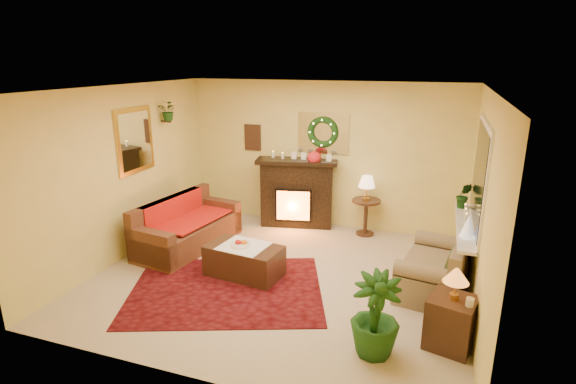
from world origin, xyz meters
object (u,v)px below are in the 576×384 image
(side_table_round, at_px, (366,217))
(fireplace, at_px, (297,196))
(coffee_table, at_px, (244,261))
(sofa, at_px, (188,222))
(end_table_square, at_px, (451,323))
(loveseat, at_px, (436,260))

(side_table_round, bearing_deg, fireplace, 177.31)
(side_table_round, relative_size, coffee_table, 0.61)
(sofa, distance_m, side_table_round, 3.01)
(end_table_square, relative_size, coffee_table, 0.54)
(sofa, height_order, coffee_table, sofa)
(end_table_square, bearing_deg, sofa, 160.80)
(end_table_square, bearing_deg, loveseat, 99.18)
(end_table_square, bearing_deg, coffee_table, 164.17)
(loveseat, height_order, side_table_round, loveseat)
(side_table_round, bearing_deg, sofa, -150.56)
(loveseat, bearing_deg, end_table_square, -71.40)
(loveseat, bearing_deg, fireplace, 154.92)
(sofa, xyz_separation_m, side_table_round, (2.62, 1.48, -0.10))
(fireplace, xyz_separation_m, side_table_round, (1.28, -0.06, -0.22))
(loveseat, relative_size, side_table_round, 2.11)
(fireplace, relative_size, coffee_table, 1.22)
(fireplace, height_order, loveseat, fireplace)
(fireplace, distance_m, coffee_table, 2.19)
(side_table_round, distance_m, coffee_table, 2.50)
(end_table_square, xyz_separation_m, coffee_table, (-2.75, 0.78, -0.06))
(loveseat, xyz_separation_m, side_table_round, (-1.20, 1.64, -0.09))
(sofa, distance_m, loveseat, 3.82)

